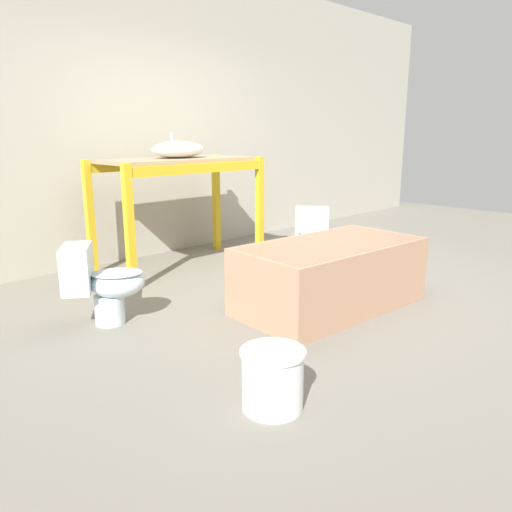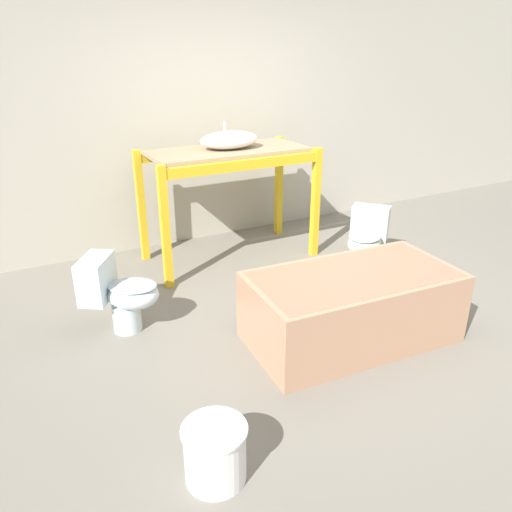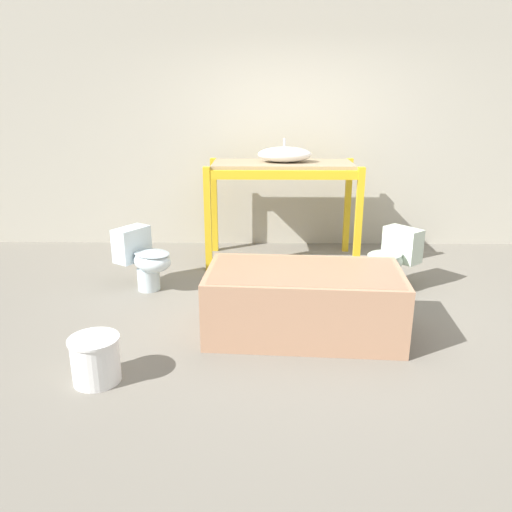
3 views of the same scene
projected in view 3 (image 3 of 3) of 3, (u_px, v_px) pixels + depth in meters
ground_plane at (311, 311)px, 4.41m from camera, size 12.00×12.00×0.00m
warehouse_wall_rear at (299, 115)px, 5.97m from camera, size 10.80×0.08×3.20m
shelving_rack at (282, 180)px, 5.50m from camera, size 1.66×0.80×1.12m
sink_basin at (285, 155)px, 5.43m from camera, size 0.59×0.37×0.25m
bathtub_main at (304, 297)px, 3.93m from camera, size 1.57×0.89×0.53m
toilet_near at (391, 258)px, 4.81m from camera, size 0.64×0.62×0.60m
toilet_far at (144, 257)px, 4.84m from camera, size 0.65×0.59×0.60m
bucket_white at (95, 358)px, 3.30m from camera, size 0.34×0.34×0.32m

